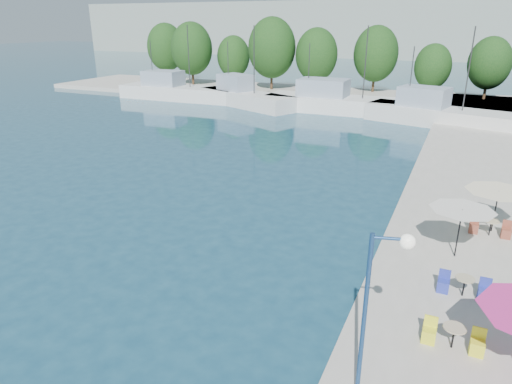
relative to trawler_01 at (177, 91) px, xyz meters
The scene contains 20 objects.
quay_far 22.20m from the trawler_01, 25.18° to the left, with size 90.00×16.00×0.60m, color #A7A397.
hill_west 102.69m from the trawler_01, 91.08° to the left, with size 180.00×40.00×16.00m, color gray.
trawler_01 is the anchor object (origin of this frame).
trawler_02 10.90m from the trawler_01, ahead, with size 15.04×9.56×10.20m.
trawler_03 23.37m from the trawler_01, ahead, with size 19.10×5.02×10.20m.
trawler_04 34.74m from the trawler_01, ahead, with size 16.63×8.01×10.20m.
tree_01 19.09m from the trawler_01, 128.70° to the left, with size 6.38×6.38×9.45m.
tree_02 12.26m from the trawler_01, 110.27° to the left, with size 6.51×6.51×9.64m.
tree_03 13.52m from the trawler_01, 79.33° to the left, with size 5.15×5.15×7.62m.
tree_04 15.50m from the trawler_01, 47.56° to the left, with size 6.98×6.98×10.33m.
tree_05 20.51m from the trawler_01, 34.93° to the left, with size 6.00×6.00×8.87m.
tree_06 28.50m from the trawler_01, 30.30° to the left, with size 6.21×6.21×9.19m.
tree_07 34.56m from the trawler_01, 20.69° to the left, with size 4.72×4.72×6.99m.
tree_08 41.44m from the trawler_01, 19.54° to the left, with size 5.35×5.35×7.91m.
umbrella_white 50.59m from the trawler_01, 42.55° to the right, with size 2.71×2.71×2.21m.
umbrella_cream 49.49m from the trawler_01, 38.39° to the right, with size 3.07×3.07×2.08m.
cafe_table_01 55.27m from the trawler_01, 47.38° to the right, with size 1.82×0.70×0.76m.
cafe_table_02 53.06m from the trawler_01, 44.80° to the right, with size 1.82×0.70×0.76m.
cafe_table_03 49.73m from the trawler_01, 38.98° to the right, with size 1.82×0.70×0.76m.
street_lamp 56.58m from the trawler_01, 51.09° to the right, with size 1.01×0.45×5.03m.
Camera 1 is at (8.61, 3.69, 10.21)m, focal length 32.00 mm.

